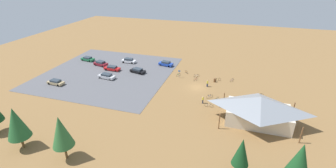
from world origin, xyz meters
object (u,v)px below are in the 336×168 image
(bicycle_white_lone_east, at_px, (196,76))
(car_silver_mid_lot, at_px, (107,76))
(bike_pavilion, at_px, (259,108))
(pine_mideast, at_px, (300,160))
(bicycle_purple_near_porch, at_px, (232,80))
(visitor_near_lot, at_px, (203,100))
(pine_far_east, at_px, (241,152))
(bicycle_silver_trailside, at_px, (209,105))
(car_red_end_stall, at_px, (112,68))
(bicycle_green_yard_center, at_px, (178,75))
(bicycle_black_yard_front, at_px, (219,105))
(bicycle_orange_mid_cluster, at_px, (186,72))
(car_tan_by_curb, at_px, (56,82))
(car_green_far_end, at_px, (88,59))
(bicycle_orange_front_row, at_px, (260,95))
(car_white_second_row, at_px, (129,61))
(bicycle_teal_lone_west, at_px, (217,99))
(trash_bin, at_px, (215,80))
(pine_midwest, at_px, (61,132))
(car_maroon_aisle_side, at_px, (101,63))
(lot_sign, at_px, (179,73))
(bicycle_yellow_back_row, at_px, (217,79))
(bicycle_blue_by_bin, at_px, (210,96))
(pine_east, at_px, (16,123))
(visitor_crossing_yard, at_px, (207,83))
(car_blue_near_entry, at_px, (166,64))
(bicycle_red_yard_right, at_px, (196,79))
(car_black_front_row, at_px, (138,71))

(bicycle_white_lone_east, xyz_separation_m, car_silver_mid_lot, (22.77, 8.33, 0.39))
(bike_pavilion, height_order, pine_mideast, pine_mideast)
(bicycle_purple_near_porch, relative_size, visitor_near_lot, 0.81)
(pine_far_east, relative_size, bicycle_silver_trailside, 3.45)
(car_red_end_stall, bearing_deg, bicycle_green_yard_center, -174.19)
(bicycle_black_yard_front, bearing_deg, bicycle_orange_mid_cluster, -55.26)
(car_tan_by_curb, bearing_deg, car_green_far_end, -82.00)
(bicycle_green_yard_center, bearing_deg, bicycle_orange_front_row, 164.99)
(car_white_second_row, bearing_deg, bicycle_white_lone_east, 169.10)
(bicycle_teal_lone_west, bearing_deg, trash_bin, -80.19)
(pine_midwest, distance_m, car_maroon_aisle_side, 40.07)
(bicycle_teal_lone_west, bearing_deg, car_red_end_stall, -15.95)
(lot_sign, bearing_deg, bicycle_yellow_back_row, -173.75)
(bicycle_silver_trailside, xyz_separation_m, bicycle_orange_front_row, (-10.55, -8.40, -0.03))
(bicycle_teal_lone_west, bearing_deg, bicycle_yellow_back_row, -83.94)
(bicycle_orange_mid_cluster, bearing_deg, bicycle_green_yard_center, 56.30)
(bicycle_blue_by_bin, xyz_separation_m, bicycle_white_lone_east, (5.26, -10.84, -0.05))
(bicycle_white_lone_east, bearing_deg, car_silver_mid_lot, 20.09)
(trash_bin, distance_m, car_green_far_end, 41.12)
(lot_sign, xyz_separation_m, car_maroon_aisle_side, (25.02, -1.34, -0.63))
(bicycle_purple_near_porch, height_order, car_tan_by_curb, car_tan_by_curb)
(pine_east, distance_m, car_silver_mid_lot, 28.88)
(bicycle_orange_mid_cluster, height_order, bicycle_yellow_back_row, bicycle_yellow_back_row)
(pine_east, relative_size, car_white_second_row, 1.71)
(pine_mideast, distance_m, bicycle_orange_front_row, 26.47)
(bicycle_silver_trailside, bearing_deg, trash_bin, -88.01)
(pine_mideast, bearing_deg, car_green_far_end, -31.87)
(lot_sign, relative_size, visitor_crossing_yard, 1.20)
(visitor_near_lot, bearing_deg, pine_midwest, 53.24)
(bicycle_orange_mid_cluster, relative_size, car_white_second_row, 0.30)
(bicycle_orange_front_row, distance_m, car_blue_near_entry, 29.20)
(pine_mideast, distance_m, car_maroon_aisle_side, 58.64)
(bicycle_red_yard_right, relative_size, car_silver_mid_lot, 0.31)
(bicycle_purple_near_porch, bearing_deg, car_tan_by_curb, 19.76)
(bicycle_white_lone_east, xyz_separation_m, car_tan_by_curb, (33.22, 15.51, 0.34))
(pine_far_east, distance_m, car_tan_by_curb, 48.86)
(bicycle_orange_mid_cluster, bearing_deg, bicycle_white_lone_east, 152.99)
(bicycle_orange_mid_cluster, distance_m, car_red_end_stall, 21.48)
(bicycle_teal_lone_west, bearing_deg, bicycle_orange_front_row, -150.65)
(car_red_end_stall, relative_size, visitor_near_lot, 2.76)
(bicycle_orange_front_row, bearing_deg, bicycle_black_yard_front, 41.11)
(pine_midwest, xyz_separation_m, car_green_far_end, (22.53, -38.92, -4.35))
(pine_mideast, relative_size, pine_east, 0.97)
(pine_far_east, xyz_separation_m, bicycle_yellow_back_row, (6.75, -31.54, -3.72))
(bicycle_blue_by_bin, distance_m, bicycle_purple_near_porch, 11.49)
(pine_far_east, height_order, bicycle_red_yard_right, pine_far_east)
(trash_bin, bearing_deg, pine_midwest, 62.30)
(car_black_front_row, bearing_deg, bicycle_orange_front_row, 172.55)
(visitor_crossing_yard, bearing_deg, car_green_far_end, -10.38)
(bicycle_green_yard_center, bearing_deg, pine_midwest, 77.01)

